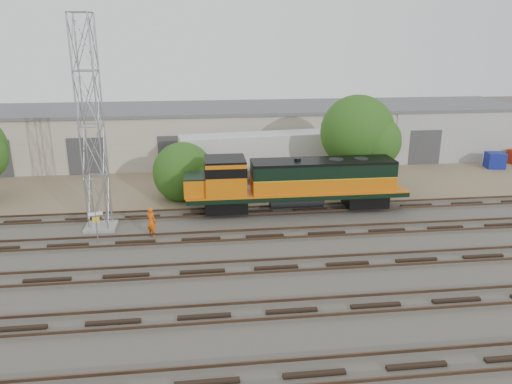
{
  "coord_description": "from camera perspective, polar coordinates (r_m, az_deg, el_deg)",
  "views": [
    {
      "loc": [
        -4.06,
        -27.34,
        12.19
      ],
      "look_at": [
        -0.26,
        4.0,
        2.2
      ],
      "focal_mm": 35.0,
      "sensor_mm": 36.0,
      "label": 1
    }
  ],
  "objects": [
    {
      "name": "tracks",
      "position": [
        27.49,
        2.32,
        -8.6
      ],
      "size": [
        80.0,
        20.4,
        0.28
      ],
      "color": "black",
      "rests_on": "ground"
    },
    {
      "name": "locomotive",
      "position": [
        35.44,
        4.26,
        1.14
      ],
      "size": [
        15.81,
        2.77,
        3.8
      ],
      "color": "black",
      "rests_on": "tracks"
    },
    {
      "name": "warehouse",
      "position": [
        51.38,
        -2.23,
        6.85
      ],
      "size": [
        58.4,
        10.4,
        5.3
      ],
      "color": "beige",
      "rests_on": "ground"
    },
    {
      "name": "sign_post",
      "position": [
        31.56,
        -17.81,
        -3.21
      ],
      "size": [
        0.84,
        0.23,
        2.08
      ],
      "color": "gray",
      "rests_on": "ground"
    },
    {
      "name": "tree_east",
      "position": [
        39.95,
        12.0,
        6.46
      ],
      "size": [
        6.07,
        5.78,
        7.81
      ],
      "color": "#382619",
      "rests_on": "ground"
    },
    {
      "name": "tree_mid",
      "position": [
        38.67,
        -7.97,
        2.01
      ],
      "size": [
        4.9,
        4.66,
        4.66
      ],
      "color": "#382619",
      "rests_on": "ground"
    },
    {
      "name": "semi_trailer",
      "position": [
        42.9,
        0.77,
        4.65
      ],
      "size": [
        13.7,
        4.2,
        4.15
      ],
      "rotation": [
        0.0,
        0.0,
        0.11
      ],
      "color": "silver",
      "rests_on": "ground"
    },
    {
      "name": "worker",
      "position": [
        31.92,
        -11.86,
        -3.38
      ],
      "size": [
        0.85,
        0.83,
        1.97
      ],
      "primitive_type": "imported",
      "rotation": [
        0.0,
        0.0,
        2.44
      ],
      "color": "#E9570C",
      "rests_on": "ground"
    },
    {
      "name": "dumpster_blue",
      "position": [
        52.72,
        25.63,
        3.28
      ],
      "size": [
        1.83,
        1.75,
        1.5
      ],
      "primitive_type": "cube",
      "rotation": [
        0.0,
        0.0,
        -0.17
      ],
      "color": "navy",
      "rests_on": "ground"
    },
    {
      "name": "signal_tower",
      "position": [
        32.82,
        -18.28,
        6.8
      ],
      "size": [
        1.98,
        1.98,
        13.43
      ],
      "rotation": [
        0.0,
        0.0,
        -0.1
      ],
      "color": "gray",
      "rests_on": "ground"
    },
    {
      "name": "dirt_strip",
      "position": [
        44.25,
        -1.38,
        1.57
      ],
      "size": [
        80.0,
        16.0,
        0.02
      ],
      "primitive_type": "cube",
      "color": "#726047",
      "rests_on": "ground"
    },
    {
      "name": "ground",
      "position": [
        30.21,
        1.41,
        -6.24
      ],
      "size": [
        140.0,
        140.0,
        0.0
      ],
      "primitive_type": "plane",
      "color": "#47423A",
      "rests_on": "ground"
    }
  ]
}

